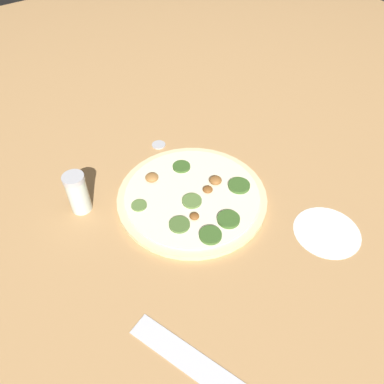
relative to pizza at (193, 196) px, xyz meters
The scene contains 5 objects.
ground_plane 0.01m from the pizza, 93.85° to the left, with size 3.00×3.00×0.00m, color tan.
pizza is the anchor object (origin of this frame).
spice_jar 0.25m from the pizza, 148.14° to the left, with size 0.05×0.05×0.10m.
loose_cap 0.22m from the pizza, 76.23° to the left, with size 0.04×0.04×0.01m.
flour_patch 0.30m from the pizza, 57.23° to the right, with size 0.14×0.14×0.00m.
Camera 1 is at (-0.37, -0.47, 0.63)m, focal length 35.00 mm.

